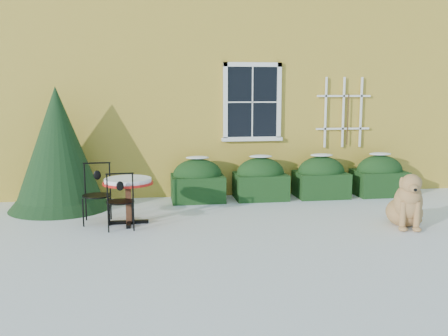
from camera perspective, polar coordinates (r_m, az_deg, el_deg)
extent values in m
plane|color=white|center=(7.75, 1.14, -7.71)|extent=(80.00, 80.00, 0.00)
cube|color=gold|center=(14.40, -3.74, 11.92)|extent=(12.00, 8.00, 6.00)
cube|color=black|center=(10.51, 3.24, 7.53)|extent=(1.05, 0.03, 1.45)
cube|color=white|center=(10.51, 3.29, 11.73)|extent=(1.23, 0.06, 0.09)
cube|color=white|center=(10.55, 3.22, 3.34)|extent=(1.23, 0.06, 0.09)
cube|color=white|center=(10.40, 0.15, 7.53)|extent=(0.09, 0.06, 1.63)
cube|color=white|center=(10.64, 6.29, 7.50)|extent=(0.09, 0.06, 1.63)
cube|color=white|center=(10.49, 3.27, 7.53)|extent=(0.02, 0.02, 1.45)
cube|color=white|center=(10.49, 3.27, 7.53)|extent=(1.05, 0.02, 0.02)
cube|color=white|center=(10.55, 3.22, 3.31)|extent=(1.29, 0.14, 0.07)
cube|color=white|center=(10.95, 11.52, 6.24)|extent=(0.04, 0.03, 1.50)
cube|color=white|center=(11.09, 13.48, 6.20)|extent=(0.04, 0.03, 1.50)
cube|color=white|center=(11.25, 15.37, 6.16)|extent=(0.04, 0.03, 1.50)
cube|color=white|center=(11.11, 13.41, 4.40)|extent=(1.20, 0.03, 0.04)
cube|color=white|center=(11.08, 13.54, 8.01)|extent=(1.20, 0.03, 0.04)
cylinder|color=#472D19|center=(11.12, 13.97, 5.42)|extent=(0.02, 0.02, 1.10)
cube|color=black|center=(10.10, -3.03, -2.30)|extent=(1.05, 0.80, 0.52)
ellipsoid|color=black|center=(10.06, -3.04, -0.84)|extent=(1.00, 0.72, 0.67)
ellipsoid|color=white|center=(10.00, -3.06, 1.20)|extent=(0.47, 0.32, 0.06)
cube|color=black|center=(10.31, 4.18, -2.09)|extent=(1.05, 0.80, 0.52)
ellipsoid|color=black|center=(10.27, 4.20, -0.66)|extent=(1.00, 0.72, 0.67)
ellipsoid|color=white|center=(10.22, 4.22, 1.34)|extent=(0.47, 0.32, 0.06)
cube|color=black|center=(10.68, 11.00, -1.86)|extent=(1.05, 0.80, 0.52)
ellipsoid|color=black|center=(10.63, 11.04, -0.47)|extent=(1.00, 0.72, 0.67)
ellipsoid|color=white|center=(10.58, 11.10, 1.46)|extent=(0.47, 0.32, 0.06)
cube|color=black|center=(11.18, 17.28, -1.62)|extent=(1.05, 0.80, 0.52)
ellipsoid|color=black|center=(11.14, 17.34, -0.29)|extent=(1.00, 0.72, 0.67)
ellipsoid|color=white|center=(11.09, 17.43, 1.55)|extent=(0.47, 0.32, 0.06)
cone|color=black|center=(9.89, -18.28, -1.28)|extent=(1.89, 1.89, 1.10)
cone|color=black|center=(9.81, -18.44, 2.16)|extent=(1.69, 1.69, 2.29)
cube|color=black|center=(8.56, -10.80, -6.08)|extent=(0.65, 0.07, 0.06)
cube|color=black|center=(8.56, -10.80, -6.08)|extent=(0.07, 0.65, 0.06)
cube|color=#4E2D1B|center=(8.48, -10.86, -4.00)|extent=(0.09, 0.09, 0.69)
cylinder|color=red|center=(8.41, -10.92, -1.69)|extent=(0.83, 0.83, 0.04)
cylinder|color=white|center=(8.40, -10.93, -1.38)|extent=(0.77, 0.77, 0.06)
cylinder|color=black|center=(8.44, -10.43, -4.93)|extent=(0.02, 0.02, 0.44)
cylinder|color=black|center=(8.43, -13.10, -5.03)|extent=(0.02, 0.02, 0.44)
cylinder|color=black|center=(8.06, -10.29, -5.58)|extent=(0.02, 0.02, 0.44)
cylinder|color=black|center=(8.05, -13.09, -5.68)|extent=(0.02, 0.02, 0.44)
cylinder|color=black|center=(8.19, -11.77, -3.80)|extent=(0.45, 0.45, 0.02)
cylinder|color=black|center=(7.96, -10.38, -2.33)|extent=(0.02, 0.02, 0.49)
cylinder|color=black|center=(7.95, -13.20, -2.43)|extent=(0.02, 0.02, 0.49)
cylinder|color=black|center=(7.91, -11.84, -0.64)|extent=(0.43, 0.06, 0.02)
ellipsoid|color=black|center=(7.94, -11.80, -2.03)|extent=(0.12, 0.04, 0.15)
cylinder|color=black|center=(8.49, -15.80, -4.94)|extent=(0.03, 0.03, 0.47)
cylinder|color=black|center=(8.45, -12.98, -4.89)|extent=(0.03, 0.03, 0.47)
cylinder|color=black|center=(8.90, -15.50, -4.31)|extent=(0.03, 0.03, 0.47)
cylinder|color=black|center=(8.86, -12.81, -4.26)|extent=(0.03, 0.03, 0.47)
cylinder|color=black|center=(8.62, -14.33, -3.07)|extent=(0.48, 0.48, 0.02)
cylinder|color=black|center=(8.80, -15.64, -1.16)|extent=(0.03, 0.03, 0.52)
cylinder|color=black|center=(8.76, -12.92, -1.10)|extent=(0.03, 0.03, 0.52)
cylinder|color=black|center=(8.74, -14.35, 0.56)|extent=(0.46, 0.03, 0.03)
ellipsoid|color=black|center=(8.77, -14.29, -0.79)|extent=(0.13, 0.03, 0.16)
ellipsoid|color=tan|center=(8.82, 19.89, -4.75)|extent=(0.74, 0.78, 0.48)
ellipsoid|color=tan|center=(8.57, 20.29, -3.68)|extent=(0.54, 0.51, 0.59)
sphere|color=tan|center=(8.48, 20.44, -2.92)|extent=(0.37, 0.37, 0.37)
cylinder|color=tan|center=(8.44, 19.75, -5.19)|extent=(0.10, 0.10, 0.48)
cylinder|color=tan|center=(8.49, 21.17, -5.18)|extent=(0.10, 0.10, 0.48)
ellipsoid|color=tan|center=(8.44, 19.77, -6.55)|extent=(0.13, 0.17, 0.08)
ellipsoid|color=tan|center=(8.49, 21.19, -6.54)|extent=(0.13, 0.17, 0.08)
cylinder|color=tan|center=(8.46, 20.48, -2.50)|extent=(0.28, 0.32, 0.26)
sphere|color=tan|center=(8.38, 20.62, -1.70)|extent=(0.31, 0.31, 0.31)
ellipsoid|color=tan|center=(8.26, 20.84, -2.17)|extent=(0.20, 0.27, 0.14)
sphere|color=black|center=(8.16, 21.02, -2.35)|extent=(0.05, 0.05, 0.05)
ellipsoid|color=tan|center=(8.39, 19.65, -1.64)|extent=(0.10, 0.12, 0.20)
ellipsoid|color=tan|center=(8.46, 21.43, -1.66)|extent=(0.10, 0.12, 0.20)
cylinder|color=tan|center=(9.12, 20.68, -5.33)|extent=(0.18, 0.39, 0.09)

